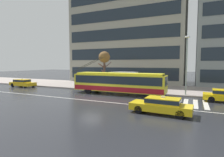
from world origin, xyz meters
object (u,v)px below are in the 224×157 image
Objects in this scene: pedestrian_walking_past at (156,80)px; taxi_far_behind at (23,83)px; trolleybus at (119,82)px; pedestrian_approaching_curb at (128,79)px; street_lamp at (187,61)px; street_tree_bare at (104,59)px; taxi_oncoming_far at (161,105)px; pedestrian_at_shelter at (149,81)px; bus_shelter at (124,76)px.

taxi_far_behind is at bearing -170.68° from pedestrian_walking_past.
trolleybus is 6.77× the size of pedestrian_approaching_curb.
taxi_far_behind is 25.86m from street_lamp.
street_lamp is 11.72m from street_tree_bare.
street_lamp is (1.39, 9.23, 3.57)m from taxi_oncoming_far.
pedestrian_at_shelter is at bearing 108.93° from taxi_oncoming_far.
pedestrian_walking_past is 4.90m from street_lamp.
pedestrian_walking_past is (0.62, 1.60, -0.05)m from pedestrian_at_shelter.
pedestrian_at_shelter is 1.02× the size of pedestrian_walking_past.
street_lamp is (8.49, -1.29, 2.19)m from bus_shelter.
street_lamp reaches higher than pedestrian_at_shelter.
street_tree_bare is (-3.85, 0.06, 3.04)m from pedestrian_approaching_curb.
pedestrian_walking_past is at bearing 1.75° from street_tree_bare.
taxi_far_behind is 2.30× the size of pedestrian_at_shelter.
bus_shelter is at bearing 124.02° from taxi_oncoming_far.
trolleybus is at bearing 132.85° from taxi_oncoming_far.
taxi_far_behind is 17.43m from bus_shelter.
taxi_far_behind is 2.34× the size of pedestrian_walking_past.
pedestrian_approaching_curb is at bearing 171.70° from street_lamp.
trolleybus is 5.98m from street_tree_bare.
bus_shelter is 4.27m from pedestrian_at_shelter.
bus_shelter is 2.03× the size of pedestrian_at_shelter.
trolleybus is at bearing -137.89° from pedestrian_walking_past.
street_lamp is (25.53, 2.12, 3.57)m from taxi_far_behind.
pedestrian_at_shelter is 1.02× the size of pedestrian_approaching_curb.
trolleybus is 8.66m from street_lamp.
taxi_far_behind and taxi_oncoming_far have the same top height.
taxi_far_behind is at bearing -175.26° from street_lamp.
pedestrian_at_shelter reaches higher than taxi_oncoming_far.
taxi_oncoming_far is at bearing -98.56° from street_lamp.
street_tree_bare reaches higher than trolleybus.
street_lamp reaches higher than trolleybus.
bus_shelter is at bearing 171.37° from street_lamp.
taxi_oncoming_far is 2.48× the size of pedestrian_approaching_curb.
bus_shelter is (17.04, 3.41, 1.38)m from taxi_far_behind.
bus_shelter is at bearing 1.65° from street_tree_bare.
bus_shelter is at bearing 159.99° from pedestrian_at_shelter.
bus_shelter reaches higher than pedestrian_walking_past.
bus_shelter reaches higher than taxi_oncoming_far.
trolleybus reaches higher than taxi_oncoming_far.
taxi_oncoming_far is 12.23m from pedestrian_approaching_curb.
pedestrian_approaching_curb is at bearing 10.41° from taxi_far_behind.
taxi_far_behind is 0.80× the size of street_tree_bare.
bus_shelter is at bearing 99.50° from trolleybus.
pedestrian_at_shelter is (3.99, -1.45, -0.39)m from bus_shelter.
trolleybus is 5.43m from pedestrian_walking_past.
taxi_far_behind is 21.96m from pedestrian_walking_past.
trolleybus reaches higher than taxi_far_behind.
pedestrian_at_shelter is at bearing -10.77° from street_tree_bare.
street_lamp is at bearing -8.63° from bus_shelter.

